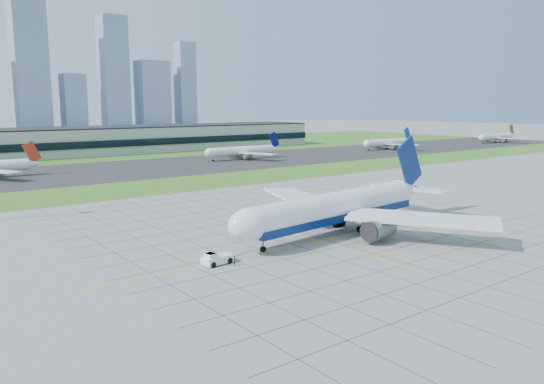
% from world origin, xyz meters
% --- Properties ---
extents(ground, '(1400.00, 1400.00, 0.00)m').
position_xyz_m(ground, '(0.00, 0.00, 0.00)').
color(ground, gray).
rests_on(ground, ground).
extents(grass_median, '(700.00, 35.00, 0.04)m').
position_xyz_m(grass_median, '(0.00, 90.00, 0.02)').
color(grass_median, '#3B6D1F').
rests_on(grass_median, ground).
extents(asphalt_taxiway, '(700.00, 75.00, 0.04)m').
position_xyz_m(asphalt_taxiway, '(0.00, 145.00, 0.03)').
color(asphalt_taxiway, '#383838').
rests_on(asphalt_taxiway, ground).
extents(grass_far, '(700.00, 145.00, 0.04)m').
position_xyz_m(grass_far, '(0.00, 255.00, 0.02)').
color(grass_far, '#3B6D1F').
rests_on(grass_far, ground).
extents(apron_markings, '(120.00, 130.00, 0.03)m').
position_xyz_m(apron_markings, '(0.43, 11.09, 0.02)').
color(apron_markings, '#474744').
rests_on(apron_markings, ground).
extents(terminal, '(260.00, 43.00, 15.80)m').
position_xyz_m(terminal, '(40.00, 229.87, 7.89)').
color(terminal, '#B7B7B2').
rests_on(terminal, ground).
extents(airliner, '(66.60, 67.15, 20.99)m').
position_xyz_m(airliner, '(-1.53, 0.88, 5.74)').
color(airliner, white).
rests_on(airliner, ground).
extents(pushback_tug, '(8.48, 3.47, 2.33)m').
position_xyz_m(pushback_tug, '(-36.16, -2.98, 1.04)').
color(pushback_tug, white).
rests_on(pushback_tug, ground).
extents(crew_near, '(0.58, 0.74, 1.79)m').
position_xyz_m(crew_near, '(-33.88, -5.66, 0.89)').
color(crew_near, black).
rests_on(crew_near, ground).
extents(crew_far, '(0.83, 0.69, 1.55)m').
position_xyz_m(crew_far, '(28.05, -12.60, 0.77)').
color(crew_far, black).
rests_on(crew_far, ground).
extents(distant_jet_2, '(45.53, 42.66, 14.08)m').
position_xyz_m(distant_jet_2, '(74.31, 149.70, 4.49)').
color(distant_jet_2, white).
rests_on(distant_jet_2, ground).
extents(distant_jet_3, '(43.33, 42.66, 14.08)m').
position_xyz_m(distant_jet_3, '(184.38, 144.07, 4.49)').
color(distant_jet_3, white).
rests_on(distant_jet_3, ground).
extents(distant_jet_4, '(45.79, 42.66, 14.08)m').
position_xyz_m(distant_jet_4, '(299.94, 134.46, 4.49)').
color(distant_jet_4, white).
rests_on(distant_jet_4, ground).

